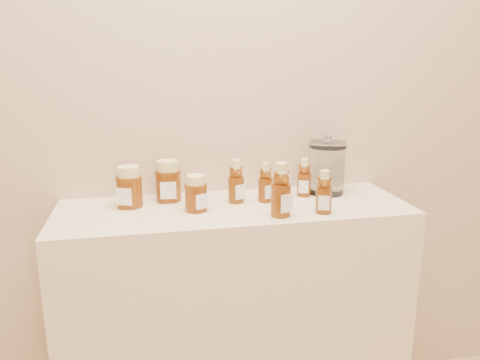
{
  "coord_description": "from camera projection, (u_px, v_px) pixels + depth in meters",
  "views": [
    {
      "loc": [
        -0.29,
        0.06,
        1.39
      ],
      "look_at": [
        0.01,
        1.52,
        1.0
      ],
      "focal_mm": 35.0,
      "sensor_mm": 36.0,
      "label": 1
    }
  ],
  "objects": [
    {
      "name": "wall_back",
      "position": [
        223.0,
        70.0,
        1.67
      ],
      "size": [
        3.5,
        0.02,
        2.7
      ],
      "primitive_type": "cube",
      "color": "tan",
      "rests_on": "ground"
    },
    {
      "name": "display_table",
      "position": [
        235.0,
        323.0,
        1.71
      ],
      "size": [
        1.2,
        0.4,
        0.9
      ],
      "primitive_type": "cube",
      "color": "beige",
      "rests_on": "ground"
    },
    {
      "name": "bear_bottle_back_left",
      "position": [
        236.0,
        178.0,
        1.62
      ],
      "size": [
        0.08,
        0.08,
        0.17
      ],
      "primitive_type": null,
      "rotation": [
        0.0,
        0.0,
        0.36
      ],
      "color": "#582506",
      "rests_on": "display_table"
    },
    {
      "name": "bear_bottle_back_mid",
      "position": [
        265.0,
        180.0,
        1.63
      ],
      "size": [
        0.07,
        0.07,
        0.16
      ],
      "primitive_type": null,
      "rotation": [
        0.0,
        0.0,
        0.32
      ],
      "color": "#582506",
      "rests_on": "display_table"
    },
    {
      "name": "bear_bottle_back_right",
      "position": [
        304.0,
        175.0,
        1.7
      ],
      "size": [
        0.07,
        0.07,
        0.16
      ],
      "primitive_type": null,
      "rotation": [
        0.0,
        0.0,
        -0.38
      ],
      "color": "#582506",
      "rests_on": "display_table"
    },
    {
      "name": "bear_bottle_front_left",
      "position": [
        281.0,
        186.0,
        1.47
      ],
      "size": [
        0.09,
        0.09,
        0.2
      ],
      "primitive_type": null,
      "rotation": [
        0.0,
        0.0,
        0.35
      ],
      "color": "#582506",
      "rests_on": "display_table"
    },
    {
      "name": "bear_bottle_front_right",
      "position": [
        324.0,
        189.0,
        1.51
      ],
      "size": [
        0.07,
        0.07,
        0.16
      ],
      "primitive_type": null,
      "rotation": [
        0.0,
        0.0,
        -0.37
      ],
      "color": "#582506",
      "rests_on": "display_table"
    },
    {
      "name": "honey_jar_left",
      "position": [
        129.0,
        187.0,
        1.58
      ],
      "size": [
        0.12,
        0.12,
        0.14
      ],
      "primitive_type": null,
      "rotation": [
        0.0,
        0.0,
        -0.4
      ],
      "color": "#582506",
      "rests_on": "display_table"
    },
    {
      "name": "honey_jar_back",
      "position": [
        168.0,
        181.0,
        1.64
      ],
      "size": [
        0.1,
        0.1,
        0.14
      ],
      "primitive_type": null,
      "rotation": [
        0.0,
        0.0,
        -0.07
      ],
      "color": "#582506",
      "rests_on": "display_table"
    },
    {
      "name": "honey_jar_front",
      "position": [
        196.0,
        193.0,
        1.54
      ],
      "size": [
        0.1,
        0.1,
        0.12
      ],
      "primitive_type": null,
      "rotation": [
        0.0,
        0.0,
        0.43
      ],
      "color": "#582506",
      "rests_on": "display_table"
    },
    {
      "name": "glass_canister",
      "position": [
        327.0,
        165.0,
        1.72
      ],
      "size": [
        0.17,
        0.17,
        0.21
      ],
      "primitive_type": null,
      "rotation": [
        0.0,
        0.0,
        -0.26
      ],
      "color": "white",
      "rests_on": "display_table"
    }
  ]
}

